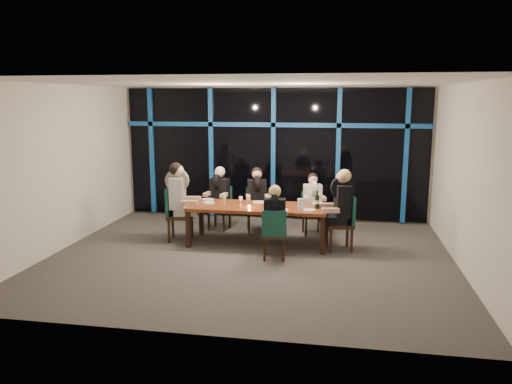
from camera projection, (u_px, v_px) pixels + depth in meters
room at (250, 142)px, 8.40m from camera, size 7.04×7.00×3.02m
window_wall at (274, 152)px, 11.33m from camera, size 6.86×0.43×2.94m
dining_table at (258, 209)px, 9.43m from camera, size 2.60×1.00×0.75m
chair_far_left at (221, 205)px, 10.60m from camera, size 0.49×0.49×0.91m
chair_far_mid at (257, 207)px, 10.37m from camera, size 0.52×0.52×0.92m
chair_far_right at (312, 210)px, 10.23m from camera, size 0.49×0.49×0.86m
chair_end_left at (176, 211)px, 9.70m from camera, size 0.55×0.55×1.05m
chair_end_right at (345, 220)px, 9.08m from camera, size 0.56×0.56×1.02m
chair_near_mid at (274, 232)px, 8.54m from camera, size 0.44×0.44×0.89m
diner_far_left at (219, 189)px, 10.46m from camera, size 0.49×0.60×0.89m
diner_far_mid at (257, 191)px, 10.22m from camera, size 0.52×0.62×0.90m
diner_far_right at (313, 195)px, 10.10m from camera, size 0.49×0.58×0.84m
diner_end_left at (179, 190)px, 9.62m from camera, size 0.69×0.56×1.02m
diner_end_right at (341, 198)px, 9.00m from camera, size 0.68×0.56×1.00m
diner_near_mid at (275, 211)px, 8.55m from camera, size 0.46×0.57×0.86m
plate_far_left at (208, 199)px, 9.96m from camera, size 0.24×0.24×0.01m
plate_far_mid at (259, 202)px, 9.69m from camera, size 0.24×0.24×0.01m
plate_far_right at (319, 204)px, 9.56m from camera, size 0.24×0.24×0.01m
plate_end_left at (209, 203)px, 9.65m from camera, size 0.24×0.24×0.01m
plate_end_right at (309, 210)px, 9.03m from camera, size 0.24×0.24×0.01m
plate_near_mid at (277, 209)px, 9.12m from camera, size 0.24×0.24×0.01m
wine_bottle at (317, 202)px, 9.14m from camera, size 0.08×0.08×0.34m
water_pitcher at (300, 204)px, 9.09m from camera, size 0.12×0.11×0.20m
tea_light at (249, 206)px, 9.28m from camera, size 0.06×0.06×0.03m
wine_glass_a at (241, 199)px, 9.42m from camera, size 0.07×0.07×0.17m
wine_glass_b at (269, 198)px, 9.45m from camera, size 0.07×0.07×0.19m
wine_glass_c at (283, 201)px, 9.26m from camera, size 0.06×0.06×0.17m
wine_glass_d at (224, 197)px, 9.50m from camera, size 0.07×0.07×0.19m
wine_glass_e at (306, 200)px, 9.31m from camera, size 0.06×0.06×0.16m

